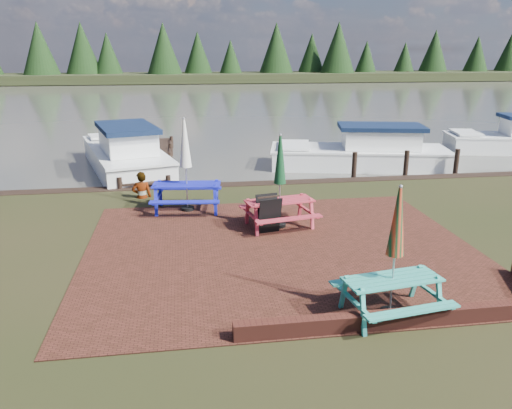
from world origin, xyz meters
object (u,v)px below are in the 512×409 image
object	(u,v)px
person	(140,172)
picnic_table_blue	(186,180)
picnic_table_teal	(393,272)
boat_near	(363,154)
jetty	(151,158)
picnic_table_red	(280,196)
boat_jetty	(126,155)
chalkboard	(269,214)

from	to	relation	value
person	picnic_table_blue	bearing A→B (deg)	126.02
picnic_table_teal	boat_near	xyz separation A→B (m)	(3.79, 11.82, -0.44)
person	boat_near	bearing A→B (deg)	-162.80
picnic_table_blue	jetty	size ratio (longest dim) A/B	0.29
picnic_table_red	jetty	bearing A→B (deg)	102.74
jetty	person	xyz separation A→B (m)	(-0.00, -5.47, 0.71)
boat_jetty	jetty	bearing A→B (deg)	24.77
jetty	person	distance (m)	5.51
picnic_table_blue	boat_near	xyz separation A→B (m)	(7.19, 5.32, -0.55)
picnic_table_blue	chalkboard	size ratio (longest dim) A/B	2.79
picnic_table_red	boat_jetty	distance (m)	9.23
picnic_table_blue	boat_jetty	xyz separation A→B (m)	(-2.32, 6.19, -0.50)
boat_jetty	person	distance (m)	4.79
chalkboard	jetty	size ratio (longest dim) A/B	0.10
boat_jetty	picnic_table_red	bearing A→B (deg)	-75.09
picnic_table_teal	boat_near	distance (m)	12.42
picnic_table_blue	person	distance (m)	2.06
picnic_table_teal	picnic_table_blue	bearing A→B (deg)	109.03
picnic_table_teal	boat_near	world-z (taller)	picnic_table_teal
boat_near	person	bearing A→B (deg)	126.40
chalkboard	boat_jetty	world-z (taller)	boat_jetty
jetty	boat_jetty	distance (m)	1.25
jetty	boat_jetty	world-z (taller)	boat_jetty
chalkboard	person	world-z (taller)	person
chalkboard	person	distance (m)	4.97
picnic_table_teal	picnic_table_blue	size ratio (longest dim) A/B	0.88
boat_jetty	person	world-z (taller)	boat_jetty
picnic_table_red	boat_jetty	bearing A→B (deg)	109.98
picnic_table_red	chalkboard	xyz separation A→B (m)	(-0.34, -0.33, -0.36)
picnic_table_teal	picnic_table_red	size ratio (longest dim) A/B	0.96
picnic_table_teal	picnic_table_red	xyz separation A→B (m)	(-1.05, 4.75, 0.03)
picnic_table_teal	picnic_table_red	distance (m)	4.86
jetty	boat_near	bearing A→B (deg)	-10.89
chalkboard	boat_near	xyz separation A→B (m)	(5.18, 7.41, -0.11)
chalkboard	boat_jetty	size ratio (longest dim) A/B	0.12
jetty	boat_jetty	xyz separation A→B (m)	(-0.93, -0.79, 0.31)
jetty	picnic_table_red	bearing A→B (deg)	-66.75
boat_near	person	distance (m)	9.41
picnic_table_teal	picnic_table_red	world-z (taller)	picnic_table_red
picnic_table_red	picnic_table_blue	world-z (taller)	picnic_table_blue
chalkboard	boat_jetty	bearing A→B (deg)	106.37
boat_jetty	boat_near	xyz separation A→B (m)	(9.52, -0.87, -0.05)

